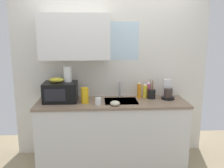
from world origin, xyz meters
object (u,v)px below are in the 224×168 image
dish_soap_bottle_yellow (145,91)px  banana_bunch (56,80)px  paper_towel_roll (68,74)px  microwave (61,92)px  dish_soap_bottle_pink (149,90)px  dish_soap_bottle_orange (139,90)px  cereal_canister (85,95)px  coffee_maker (167,92)px  small_bowl (115,103)px  utensil_crock (152,94)px  mug_white (98,101)px

dish_soap_bottle_yellow → banana_bunch: bearing=-173.9°
paper_towel_roll → dish_soap_bottle_yellow: paper_towel_roll is taller
microwave → dish_soap_bottle_pink: bearing=7.5°
dish_soap_bottle_orange → cereal_canister: 0.81m
paper_towel_roll → dish_soap_bottle_pink: 1.21m
paper_towel_roll → coffee_maker: paper_towel_roll is taller
cereal_canister → small_bowl: bearing=-20.4°
utensil_crock → small_bowl: size_ratio=2.20×
coffee_maker → cereal_canister: size_ratio=1.31×
microwave → coffee_maker: (1.53, 0.06, -0.03)m
cereal_canister → utensil_crock: (0.96, 0.17, -0.04)m
dish_soap_bottle_yellow → dish_soap_bottle_pink: 0.07m
paper_towel_roll → utensil_crock: paper_towel_roll is taller
microwave → cereal_canister: (0.34, -0.10, -0.03)m
coffee_maker → small_bowl: 0.85m
dish_soap_bottle_orange → dish_soap_bottle_pink: 0.16m
cereal_canister → mug_white: size_ratio=2.25×
paper_towel_roll → dish_soap_bottle_yellow: bearing=4.4°
banana_bunch → paper_towel_roll: 0.18m
banana_bunch → coffee_maker: size_ratio=0.71×
microwave → banana_bunch: bearing=178.2°
microwave → dish_soap_bottle_pink: (1.28, 0.17, -0.02)m
cereal_canister → mug_white: (0.18, -0.09, -0.06)m
cereal_canister → coffee_maker: bearing=7.6°
cereal_canister → utensil_crock: utensil_crock is taller
small_bowl → microwave: bearing=161.5°
mug_white → small_bowl: 0.23m
cereal_canister → small_bowl: size_ratio=1.65×
small_bowl → dish_soap_bottle_pink: bearing=38.1°
utensil_crock → banana_bunch: bearing=-177.0°
coffee_maker → dish_soap_bottle_yellow: 0.32m
paper_towel_roll → dish_soap_bottle_yellow: (1.12, 0.09, -0.28)m
coffee_maker → dish_soap_bottle_yellow: size_ratio=1.26×
dish_soap_bottle_orange → dish_soap_bottle_pink: dish_soap_bottle_orange is taller
dish_soap_bottle_orange → dish_soap_bottle_yellow: (0.09, 0.02, -0.01)m
dish_soap_bottle_pink → mug_white: 0.84m
utensil_crock → small_bowl: bearing=-150.1°
microwave → mug_white: 0.56m
coffee_maker → dish_soap_bottle_orange: 0.41m
microwave → cereal_canister: size_ratio=2.15×
paper_towel_roll → dish_soap_bottle_orange: paper_towel_roll is taller
dish_soap_bottle_pink → small_bowl: size_ratio=1.82×
banana_bunch → coffee_maker: bearing=2.1°
mug_white → microwave: bearing=160.2°
banana_bunch → small_bowl: bearing=-17.5°
banana_bunch → coffee_maker: 1.59m
dish_soap_bottle_pink → mug_white: size_ratio=2.50×
dish_soap_bottle_orange → microwave: bearing=-174.1°
banana_bunch → utensil_crock: banana_bunch is taller
microwave → mug_white: bearing=-19.8°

